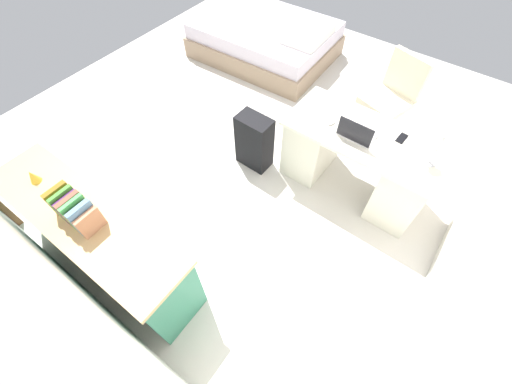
{
  "coord_description": "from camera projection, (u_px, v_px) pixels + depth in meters",
  "views": [
    {
      "loc": [
        -1.57,
        2.26,
        2.75
      ],
      "look_at": [
        -0.66,
        1.01,
        0.6
      ],
      "focal_mm": 22.66,
      "sensor_mm": 36.0,
      "label": 1
    }
  ],
  "objects": [
    {
      "name": "bed",
      "position": [
        266.0,
        40.0,
        4.68
      ],
      "size": [
        1.94,
        1.46,
        0.58
      ],
      "color": "gray",
      "rests_on": "ground_plane"
    },
    {
      "name": "ground_plane",
      "position": [
        261.0,
        139.0,
        3.84
      ],
      "size": [
        5.82,
        5.82,
        0.0
      ],
      "primitive_type": "plane",
      "color": "beige"
    },
    {
      "name": "suitcase_black",
      "position": [
        254.0,
        142.0,
        3.38
      ],
      "size": [
        0.37,
        0.23,
        0.63
      ],
      "primitive_type": "cube",
      "rotation": [
        0.0,
        0.0,
        -0.03
      ],
      "color": "black",
      "rests_on": "ground_plane"
    },
    {
      "name": "desk",
      "position": [
        357.0,
        161.0,
        3.14
      ],
      "size": [
        1.45,
        0.68,
        0.73
      ],
      "color": "silver",
      "rests_on": "ground_plane"
    },
    {
      "name": "computer_mouse",
      "position": [
        332.0,
        121.0,
        2.93
      ],
      "size": [
        0.06,
        0.1,
        0.03
      ],
      "primitive_type": "ellipsoid",
      "rotation": [
        0.0,
        0.0,
        -0.01
      ],
      "color": "white",
      "rests_on": "desk"
    },
    {
      "name": "office_chair",
      "position": [
        388.0,
        103.0,
        3.58
      ],
      "size": [
        0.57,
        0.57,
        0.94
      ],
      "color": "black",
      "rests_on": "ground_plane"
    },
    {
      "name": "credenza",
      "position": [
        102.0,
        242.0,
        2.61
      ],
      "size": [
        1.8,
        0.48,
        0.79
      ],
      "color": "#2D7056",
      "rests_on": "ground_plane"
    },
    {
      "name": "book_row",
      "position": [
        75.0,
        209.0,
        2.19
      ],
      "size": [
        0.36,
        0.17,
        0.24
      ],
      "color": "#AF7555",
      "rests_on": "credenza"
    },
    {
      "name": "cell_phone_near_laptop",
      "position": [
        402.0,
        138.0,
        2.82
      ],
      "size": [
        0.08,
        0.14,
        0.01
      ],
      "primitive_type": "cube",
      "rotation": [
        0.0,
        0.0,
        -0.07
      ],
      "color": "black",
      "rests_on": "desk"
    },
    {
      "name": "figurine_small",
      "position": [
        33.0,
        177.0,
        2.43
      ],
      "size": [
        0.08,
        0.08,
        0.11
      ],
      "primitive_type": "cone",
      "color": "gold",
      "rests_on": "credenza"
    },
    {
      "name": "laptop",
      "position": [
        356.0,
        133.0,
        2.79
      ],
      "size": [
        0.31,
        0.23,
        0.21
      ],
      "color": "#B7B7BC",
      "rests_on": "desk"
    },
    {
      "name": "desk_lamp",
      "position": [
        438.0,
        138.0,
        2.47
      ],
      "size": [
        0.16,
        0.11,
        0.34
      ],
      "color": "silver",
      "rests_on": "desk"
    }
  ]
}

